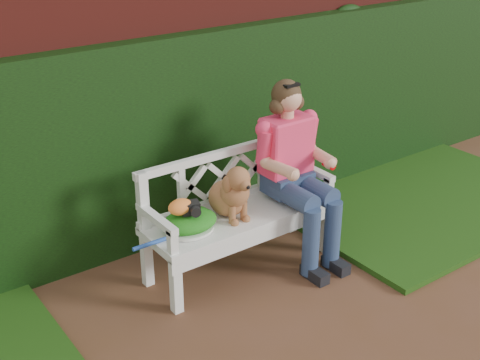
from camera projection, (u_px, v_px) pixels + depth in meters
ground at (280, 347)px, 4.17m from camera, size 60.00×60.00×0.00m
brick_wall at (133, 110)px, 5.11m from camera, size 10.00×0.30×2.20m
ivy_hedge at (148, 148)px, 5.05m from camera, size 10.00×0.18×1.70m
grass_right at (415, 197)px, 6.10m from camera, size 2.60×2.00×0.05m
garden_bench at (240, 240)px, 4.95m from camera, size 1.62×0.73×0.48m
seated_woman at (290, 171)px, 4.99m from camera, size 0.74×0.89×1.41m
dog at (230, 189)px, 4.71m from camera, size 0.39×0.46×0.44m
tennis_racket at (187, 231)px, 4.55m from camera, size 0.69×0.34×0.03m
green_bag at (190, 221)px, 4.58m from camera, size 0.47×0.41×0.14m
camera_item at (190, 208)px, 4.52m from camera, size 0.15×0.13×0.08m
baseball_glove at (180, 207)px, 4.50m from camera, size 0.20×0.16×0.12m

